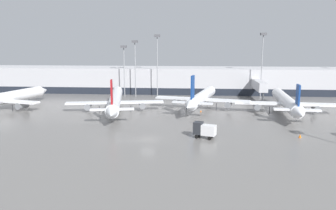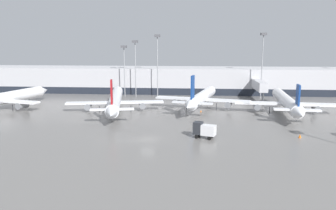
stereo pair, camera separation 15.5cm
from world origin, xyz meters
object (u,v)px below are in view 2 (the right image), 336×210
Objects in this scene: parked_jet_3 at (287,102)px; apron_light_mast_1 at (135,52)px; traffic_cone_1 at (300,136)px; apron_light_mast_6 at (124,56)px; service_truck_1 at (204,129)px; apron_light_mast_5 at (157,49)px; apron_light_mast_2 at (263,48)px; parked_jet_0 at (115,100)px; parked_jet_4 at (202,98)px; traffic_cone_2 at (201,111)px; parked_jet_1 at (4,99)px; traffic_cone_3 at (294,104)px.

apron_light_mast_1 reaches higher than parked_jet_3.
parked_jet_3 is at bearing 81.42° from traffic_cone_1.
apron_light_mast_6 is at bearing 67.84° from parked_jet_3.
service_truck_1 reaches higher than traffic_cone_1.
traffic_cone_1 is 0.04× the size of apron_light_mast_5.
apron_light_mast_5 is (-33.85, 0.39, -0.30)m from apron_light_mast_2.
apron_light_mast_5 is 11.39m from apron_light_mast_6.
apron_light_mast_6 is at bearing -4.52° from parked_jet_0.
parked_jet_4 is at bearing 124.68° from traffic_cone_1.
parked_jet_4 is 58.10× the size of traffic_cone_2.
parked_jet_0 is at bearing -83.44° from apron_light_mast_6.
apron_light_mast_6 is at bearing -179.65° from apron_light_mast_5.
parked_jet_3 is at bearing -75.18° from parked_jet_1.
parked_jet_0 is at bearing 96.63° from parked_jet_3.
parked_jet_1 is at bearing -137.54° from apron_light_mast_6.
traffic_cone_2 is at bearing -43.94° from apron_light_mast_6.
apron_light_mast_5 is at bearing 179.35° from apron_light_mast_2.
traffic_cone_3 is 0.03× the size of apron_light_mast_1.
traffic_cone_3 is at bearing -19.23° from parked_jet_3.
traffic_cone_1 is (17.97, 1.74, -1.33)m from service_truck_1.
parked_jet_1 is 2.06× the size of apron_light_mast_6.
traffic_cone_1 is (17.94, -25.94, -2.90)m from parked_jet_4.
traffic_cone_1 is 59.00m from apron_light_mast_5.
apron_light_mast_2 is at bearing -57.13° from parked_jet_1.
parked_jet_0 is at bearing 114.22° from parked_jet_4.
parked_jet_1 is 1.09× the size of parked_jet_4.
apron_light_mast_2 is (42.07, 24.97, 13.28)m from parked_jet_0.
apron_light_mast_5 is 1.21× the size of apron_light_mast_6.
parked_jet_3 is 8.17× the size of service_truck_1.
apron_light_mast_1 is (-21.51, 24.52, 14.39)m from traffic_cone_2.
apron_light_mast_5 is at bearing -53.57° from service_truck_1.
service_truck_1 is at bearing -65.99° from apron_light_mast_1.
traffic_cone_1 is at bearing -55.45° from apron_light_mast_5.
apron_light_mast_5 is (-41.09, 12.20, 15.63)m from traffic_cone_3.
traffic_cone_1 is (-3.43, -22.73, -2.59)m from parked_jet_3.
service_truck_1 is 54.92m from apron_light_mast_1.
service_truck_1 is at bearing -146.99° from parked_jet_0.
traffic_cone_3 reaches higher than traffic_cone_2.
parked_jet_4 is 32.36m from apron_light_mast_1.
parked_jet_0 is 1.23× the size of parked_jet_4.
parked_jet_1 is 74.26m from traffic_cone_1.
parked_jet_0 reaches higher than traffic_cone_3.
parked_jet_0 is at bearing 152.02° from traffic_cone_1.
apron_light_mast_1 is at bearing 3.16° from apron_light_mast_6.
parked_jet_4 is 28.31m from traffic_cone_3.
parked_jet_3 is at bearing -114.27° from traffic_cone_3.
parked_jet_1 is 1.67× the size of apron_light_mast_2.
traffic_cone_1 is at bearing -47.15° from apron_light_mast_6.
apron_light_mast_1 reaches higher than apron_light_mast_6.
parked_jet_0 is 45.93m from traffic_cone_1.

